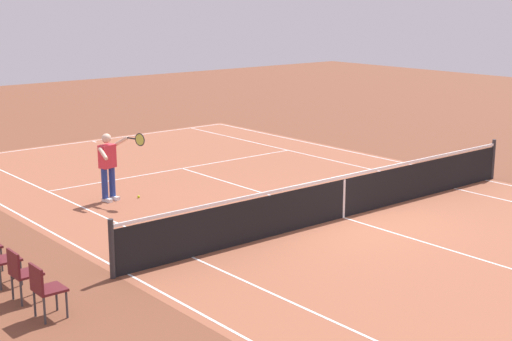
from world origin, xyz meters
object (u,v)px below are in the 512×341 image
Objects in this scene: tennis_net at (344,196)px; tennis_ball at (139,197)px; spectator_chair_1 at (21,271)px; spectator_chair_0 at (44,287)px; tennis_player_near at (109,163)px; spectator_chair_2 at (1,257)px.

tennis_ball is (4.38, 2.65, -0.46)m from tennis_net.
spectator_chair_1 reaches higher than tennis_ball.
tennis_player_near is at bearing -37.00° from spectator_chair_0.
spectator_chair_1 is 0.87m from spectator_chair_2.
spectator_chair_1 is (0.87, 0.00, 0.00)m from spectator_chair_0.
spectator_chair_0 is (-5.24, 4.77, 0.49)m from tennis_ball.
tennis_net is 6.89× the size of tennis_player_near.
tennis_player_near reaches higher than tennis_ball.
spectator_chair_1 is (0.01, 7.43, 0.03)m from tennis_net.
tennis_net is at bearing -90.11° from spectator_chair_1.
spectator_chair_0 is (-5.46, 4.12, -0.41)m from tennis_player_near.
tennis_net is 7.43m from spectator_chair_1.
spectator_chair_2 is at bearing 0.00° from spectator_chair_1.
spectator_chair_0 is at bearing 180.00° from spectator_chair_1.
tennis_net reaches higher than spectator_chair_1.
tennis_player_near reaches higher than spectator_chair_1.
spectator_chair_2 is (0.89, 7.43, 0.03)m from tennis_net.
spectator_chair_2 is at bearing 126.22° from tennis_ball.
tennis_player_near is 25.71× the size of tennis_ball.
spectator_chair_0 is at bearing 137.67° from tennis_ball.
tennis_player_near is 1.93× the size of spectator_chair_2.
spectator_chair_0 and spectator_chair_2 have the same top height.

